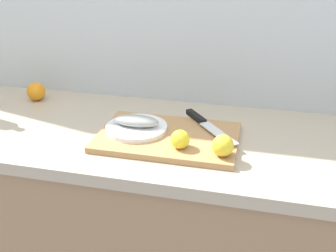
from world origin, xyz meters
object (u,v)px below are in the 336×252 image
Objects in this scene: cutting_board at (168,137)px; white_plate at (137,128)px; lemon_0 at (180,139)px; chef_knife at (204,122)px; fish_fillet at (136,121)px; orange_0 at (36,92)px.

white_plate is (-0.11, 0.01, 0.02)m from cutting_board.
lemon_0 is (0.17, -0.09, 0.02)m from white_plate.
chef_knife is (0.10, 0.10, 0.02)m from cutting_board.
lemon_0 is at bearing -53.14° from chef_knife.
fish_fillet is 0.23m from chef_knife.
white_plate reaches higher than cutting_board.
fish_fillet reaches higher than white_plate.
cutting_board is at bearing 125.42° from lemon_0.
orange_0 reaches higher than cutting_board.
fish_fillet is 2.08× the size of orange_0.
lemon_0 is at bearing -54.58° from cutting_board.
white_plate is at bearing -105.93° from chef_knife.
cutting_board is 0.64m from orange_0.
fish_fillet is at bearing 175.30° from cutting_board.
orange_0 reaches higher than fish_fillet.
chef_knife is at bearing 44.38° from cutting_board.
lemon_0 is (0.17, -0.09, -0.00)m from fish_fillet.
white_plate is 2.77× the size of orange_0.
chef_knife is (0.21, 0.09, -0.02)m from fish_fillet.
chef_knife is 4.22× the size of lemon_0.
fish_fillet is 2.66× the size of lemon_0.
orange_0 is (-0.66, 0.30, -0.01)m from lemon_0.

